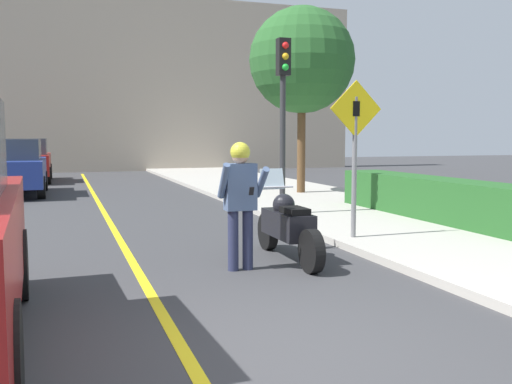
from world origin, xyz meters
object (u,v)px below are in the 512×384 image
Objects in this scene: parked_car_red at (25,160)px; parked_car_blue at (12,167)px; motorcycle at (287,226)px; traffic_light at (283,93)px; crossing_sign at (355,144)px; person_biker at (241,193)px; street_tree at (302,61)px.

parked_car_blue is at bearing -90.70° from parked_car_red.
traffic_light is (1.42, 3.79, 2.17)m from motorcycle.
crossing_sign reaches higher than parked_car_blue.
crossing_sign reaches higher than motorcycle.
person_biker is 0.40× the size of parked_car_red.
person_biker is 5.00m from traffic_light.
person_biker reaches higher than parked_car_blue.
street_tree reaches higher than person_biker.
street_tree reaches higher than parked_car_blue.
parked_car_blue is 5.29m from parked_car_red.
parked_car_red is at bearing 134.19° from street_tree.
street_tree reaches higher than crossing_sign.
crossing_sign is 0.60× the size of parked_car_red.
crossing_sign is at bearing -106.86° from street_tree.
traffic_light is at bearing -117.97° from street_tree.
person_biker is 9.97m from street_tree.
motorcycle is 0.41× the size of street_tree.
person_biker is (-0.81, -0.37, 0.53)m from motorcycle.
traffic_light is at bearing -51.06° from parked_car_blue.
person_biker reaches higher than motorcycle.
crossing_sign is (1.48, 0.78, 1.15)m from motorcycle.
parked_car_blue is 1.00× the size of parked_car_red.
street_tree is (3.68, 8.04, 3.45)m from motorcycle.
traffic_light reaches higher than parked_car_red.
motorcycle is 16.84m from parked_car_red.
person_biker is at bearing -78.07° from parked_car_red.
street_tree is at bearing 65.39° from motorcycle.
traffic_light reaches higher than person_biker.
person_biker is at bearing -155.24° from motorcycle.
traffic_light is at bearing -65.28° from parked_car_red.
person_biker is at bearing -118.23° from traffic_light.
person_biker is 0.40× the size of parked_car_blue.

